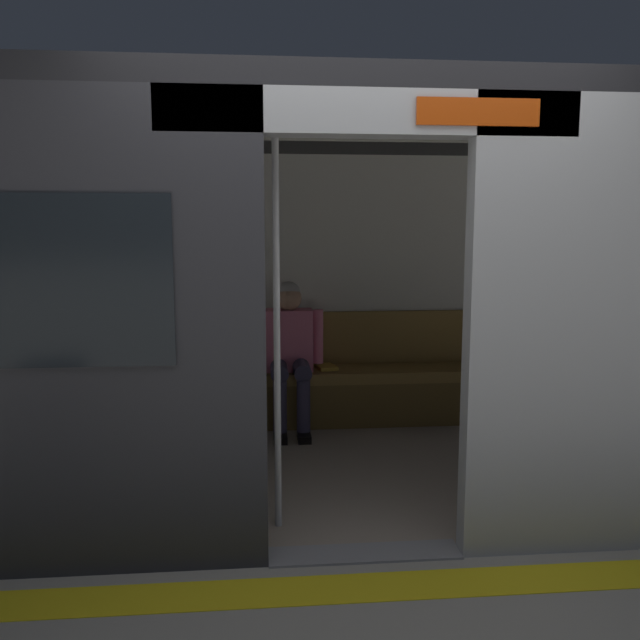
{
  "coord_description": "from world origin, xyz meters",
  "views": [
    {
      "loc": [
        0.5,
        2.99,
        1.6
      ],
      "look_at": [
        0.11,
        -1.23,
        1.01
      ],
      "focal_mm": 36.39,
      "sensor_mm": 36.0,
      "label": 1
    }
  ],
  "objects_px": {
    "grab_pole_door": "(277,326)",
    "book": "(326,367)",
    "handbag": "(235,361)",
    "bench_seat": "(322,383)",
    "train_car": "(328,239)",
    "person_seated": "(290,345)"
  },
  "relations": [
    {
      "from": "handbag",
      "to": "grab_pole_door",
      "type": "bearing_deg",
      "value": 99.01
    },
    {
      "from": "handbag",
      "to": "book",
      "type": "distance_m",
      "value": 0.75
    },
    {
      "from": "bench_seat",
      "to": "handbag",
      "type": "distance_m",
      "value": 0.74
    },
    {
      "from": "handbag",
      "to": "train_car",
      "type": "bearing_deg",
      "value": 121.99
    },
    {
      "from": "handbag",
      "to": "grab_pole_door",
      "type": "relative_size",
      "value": 0.12
    },
    {
      "from": "train_car",
      "to": "handbag",
      "type": "height_order",
      "value": "train_car"
    },
    {
      "from": "train_car",
      "to": "bench_seat",
      "type": "distance_m",
      "value": 1.56
    },
    {
      "from": "bench_seat",
      "to": "book",
      "type": "height_order",
      "value": "book"
    },
    {
      "from": "grab_pole_door",
      "to": "book",
      "type": "bearing_deg",
      "value": -103.32
    },
    {
      "from": "train_car",
      "to": "bench_seat",
      "type": "height_order",
      "value": "train_car"
    },
    {
      "from": "train_car",
      "to": "book",
      "type": "distance_m",
      "value": 1.51
    },
    {
      "from": "train_car",
      "to": "person_seated",
      "type": "relative_size",
      "value": 5.41
    },
    {
      "from": "train_car",
      "to": "bench_seat",
      "type": "xyz_separation_m",
      "value": [
        -0.06,
        -1.01,
        -1.19
      ]
    },
    {
      "from": "person_seated",
      "to": "handbag",
      "type": "relative_size",
      "value": 4.55
    },
    {
      "from": "handbag",
      "to": "book",
      "type": "height_order",
      "value": "handbag"
    },
    {
      "from": "bench_seat",
      "to": "handbag",
      "type": "height_order",
      "value": "handbag"
    },
    {
      "from": "book",
      "to": "grab_pole_door",
      "type": "distance_m",
      "value": 2.05
    },
    {
      "from": "handbag",
      "to": "book",
      "type": "relative_size",
      "value": 1.18
    },
    {
      "from": "person_seated",
      "to": "bench_seat",
      "type": "bearing_deg",
      "value": -169.01
    },
    {
      "from": "grab_pole_door",
      "to": "bench_seat",
      "type": "bearing_deg",
      "value": -102.75
    },
    {
      "from": "book",
      "to": "train_car",
      "type": "bearing_deg",
      "value": 71.81
    },
    {
      "from": "handbag",
      "to": "grab_pole_door",
      "type": "distance_m",
      "value": 1.97
    }
  ]
}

